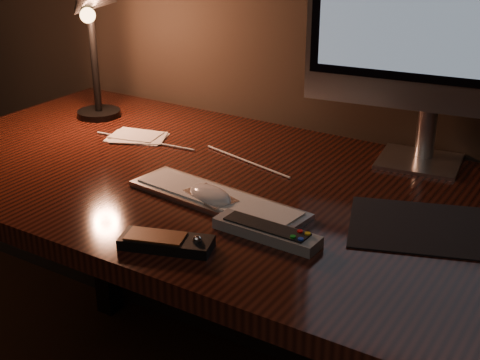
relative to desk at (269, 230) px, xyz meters
The scene contains 10 objects.
desk is the anchor object (origin of this frame).
monitor 0.56m from the desk, 43.46° to the left, with size 0.52×0.17×0.55m.
keyboard 0.22m from the desk, 97.28° to the right, with size 0.37×0.10×0.01m, color silver.
mousepad 0.38m from the desk, 10.55° to the right, with size 0.25×0.20×0.00m, color black.
mouse 0.23m from the desk, 99.75° to the right, with size 0.11×0.06×0.02m, color white.
media_remote 0.39m from the desk, 88.82° to the right, with size 0.16×0.10×0.03m.
tv_remote 0.31m from the desk, 61.65° to the right, with size 0.20×0.06×0.03m.
papers 0.41m from the desk, behind, with size 0.14×0.09×0.01m, color white.
desk_lamp 0.68m from the desk, behind, with size 0.18×0.19×0.38m.
cable 0.25m from the desk, behind, with size 0.00×0.00×0.53m, color white.
Camera 1 is at (0.63, 0.80, 1.29)m, focal length 50.00 mm.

